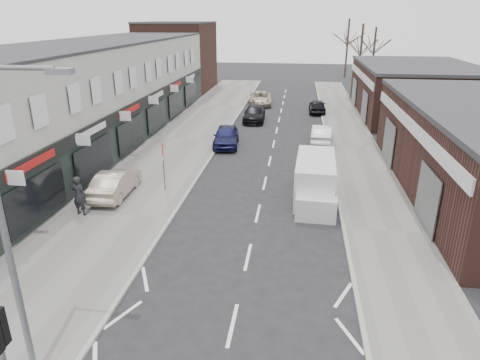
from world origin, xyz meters
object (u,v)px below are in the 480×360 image
(pedestrian, at_px, (79,196))
(parked_car_left_a, at_px, (226,136))
(street_lamp, at_px, (9,221))
(parked_car_right_b, at_px, (317,106))
(parked_car_left_b, at_px, (254,114))
(parked_car_left_c, at_px, (261,98))
(white_van, at_px, (315,181))
(sedan_on_pavement, at_px, (115,183))
(parked_car_right_a, at_px, (322,134))
(warning_sign, at_px, (163,153))

(pedestrian, height_order, parked_car_left_a, pedestrian)
(street_lamp, bearing_deg, parked_car_right_b, 76.80)
(parked_car_left_b, bearing_deg, parked_car_left_a, -100.33)
(pedestrian, xyz_separation_m, parked_car_right_b, (11.68, 24.89, -0.41))
(parked_car_left_c, bearing_deg, street_lamp, -98.31)
(parked_car_left_b, relative_size, parked_car_right_b, 1.17)
(white_van, distance_m, sedan_on_pavement, 10.25)
(sedan_on_pavement, height_order, parked_car_left_a, sedan_on_pavement)
(parked_car_left_b, relative_size, parked_car_left_c, 0.94)
(white_van, xyz_separation_m, parked_car_left_b, (-4.89, 16.99, -0.34))
(pedestrian, height_order, parked_car_left_b, pedestrian)
(parked_car_left_a, bearing_deg, parked_car_right_b, 55.55)
(sedan_on_pavement, bearing_deg, parked_car_right_a, -134.43)
(parked_car_right_b, bearing_deg, parked_car_right_a, 89.38)
(sedan_on_pavement, bearing_deg, pedestrian, 72.17)
(parked_car_left_a, distance_m, parked_car_right_a, 7.14)
(parked_car_right_b, bearing_deg, white_van, 87.21)
(warning_sign, height_order, parked_car_left_c, warning_sign)
(sedan_on_pavement, height_order, parked_car_left_c, sedan_on_pavement)
(sedan_on_pavement, distance_m, parked_car_right_b, 25.01)
(white_van, bearing_deg, parked_car_left_a, 126.72)
(white_van, xyz_separation_m, parked_car_left_c, (-5.02, 24.59, -0.32))
(parked_car_right_a, bearing_deg, parked_car_left_c, -62.93)
(warning_sign, bearing_deg, white_van, 1.06)
(street_lamp, relative_size, parked_car_left_b, 1.76)
(warning_sign, relative_size, parked_car_left_c, 0.55)
(parked_car_left_c, xyz_separation_m, parked_car_right_b, (5.82, -3.33, -0.02))
(parked_car_left_b, bearing_deg, white_van, -75.89)
(pedestrian, bearing_deg, parked_car_right_b, -105.57)
(parked_car_left_c, bearing_deg, parked_car_right_b, -34.73)
(white_van, bearing_deg, parked_car_left_b, 108.34)
(warning_sign, bearing_deg, parked_car_left_a, 78.93)
(parked_car_right_b, bearing_deg, sedan_on_pavement, 63.32)
(sedan_on_pavement, height_order, parked_car_right_a, sedan_on_pavement)
(warning_sign, height_order, sedan_on_pavement, warning_sign)
(warning_sign, height_order, parked_car_right_a, warning_sign)
(pedestrian, distance_m, parked_car_left_b, 21.47)
(parked_car_right_a, height_order, parked_car_right_b, parked_car_right_a)
(parked_car_left_a, height_order, parked_car_right_a, parked_car_left_a)
(parked_car_left_b, bearing_deg, parked_car_left_c, 88.98)
(parked_car_left_a, distance_m, parked_car_left_b, 8.20)
(parked_car_left_b, bearing_deg, sedan_on_pavement, -108.15)
(street_lamp, height_order, white_van, street_lamp)
(warning_sign, relative_size, white_van, 0.49)
(parked_car_right_b, bearing_deg, pedestrian, 64.24)
(street_lamp, distance_m, pedestrian, 10.62)
(sedan_on_pavement, height_order, parked_car_right_b, sedan_on_pavement)
(street_lamp, height_order, pedestrian, street_lamp)
(street_lamp, distance_m, parked_car_left_b, 30.29)
(white_van, xyz_separation_m, parked_car_right_a, (0.81, 10.73, -0.33))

